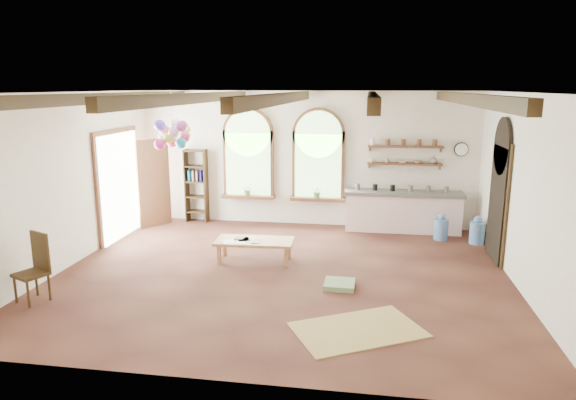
% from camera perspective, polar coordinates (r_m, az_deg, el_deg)
% --- Properties ---
extents(floor, '(8.00, 8.00, 0.00)m').
position_cam_1_polar(floor, '(9.33, -0.67, -8.19)').
color(floor, brown).
rests_on(floor, ground).
extents(ceiling_beams, '(6.20, 6.80, 0.18)m').
position_cam_1_polar(ceiling_beams, '(8.73, -0.72, 11.22)').
color(ceiling_beams, '#382712').
rests_on(ceiling_beams, ceiling).
extents(window_left, '(1.30, 0.28, 2.20)m').
position_cam_1_polar(window_left, '(12.47, -4.44, 4.81)').
color(window_left, brown).
rests_on(window_left, floor).
extents(window_right, '(1.30, 0.28, 2.20)m').
position_cam_1_polar(window_right, '(12.20, 3.38, 4.65)').
color(window_right, brown).
rests_on(window_right, floor).
extents(left_doorway, '(0.10, 1.90, 2.50)m').
position_cam_1_polar(left_doorway, '(11.92, -18.26, 1.50)').
color(left_doorway, brown).
rests_on(left_doorway, floor).
extents(right_doorway, '(0.10, 1.30, 2.40)m').
position_cam_1_polar(right_doorway, '(10.64, 22.24, -0.35)').
color(right_doorway, black).
rests_on(right_doorway, floor).
extents(kitchen_counter, '(2.68, 0.62, 0.94)m').
position_cam_1_polar(kitchen_counter, '(12.16, 12.62, -1.20)').
color(kitchen_counter, '#FED7D8').
rests_on(kitchen_counter, floor).
extents(wall_shelf_lower, '(1.70, 0.24, 0.04)m').
position_cam_1_polar(wall_shelf_lower, '(12.14, 12.81, 3.93)').
color(wall_shelf_lower, brown).
rests_on(wall_shelf_lower, wall_back).
extents(wall_shelf_upper, '(1.70, 0.24, 0.04)m').
position_cam_1_polar(wall_shelf_upper, '(12.09, 12.90, 5.81)').
color(wall_shelf_upper, brown).
rests_on(wall_shelf_upper, wall_back).
extents(wall_clock, '(0.32, 0.04, 0.32)m').
position_cam_1_polar(wall_clock, '(12.31, 18.70, 5.35)').
color(wall_clock, black).
rests_on(wall_clock, wall_back).
extents(bookshelf, '(0.53, 0.32, 1.80)m').
position_cam_1_polar(bookshelf, '(12.85, -10.15, 1.57)').
color(bookshelf, '#382712').
rests_on(bookshelf, floor).
extents(coffee_table, '(1.51, 0.74, 0.42)m').
position_cam_1_polar(coffee_table, '(9.88, -3.74, -4.72)').
color(coffee_table, tan).
rests_on(coffee_table, floor).
extents(side_chair, '(0.57, 0.57, 1.08)m').
position_cam_1_polar(side_chair, '(9.02, -26.45, -8.17)').
color(side_chair, '#382712').
rests_on(side_chair, floor).
extents(floor_mat, '(2.01, 1.76, 0.02)m').
position_cam_1_polar(floor_mat, '(7.38, 7.76, -14.09)').
color(floor_mat, tan).
rests_on(floor_mat, floor).
extents(floor_cushion, '(0.52, 0.52, 0.09)m').
position_cam_1_polar(floor_cushion, '(8.77, 5.74, -9.32)').
color(floor_cushion, gray).
rests_on(floor_cushion, floor).
extents(water_jug_a, '(0.31, 0.31, 0.59)m').
position_cam_1_polar(water_jug_a, '(11.76, 16.64, -3.01)').
color(water_jug_a, '#5E8BCA').
rests_on(water_jug_a, floor).
extents(water_jug_b, '(0.32, 0.32, 0.61)m').
position_cam_1_polar(water_jug_b, '(11.68, 20.28, -3.33)').
color(water_jug_b, '#5E8BCA').
rests_on(water_jug_b, floor).
extents(balloon_cluster, '(0.77, 0.77, 1.14)m').
position_cam_1_polar(balloon_cluster, '(10.75, -12.69, 7.16)').
color(balloon_cluster, white).
rests_on(balloon_cluster, floor).
extents(table_book, '(0.21, 0.26, 0.02)m').
position_cam_1_polar(table_book, '(10.02, -5.76, -4.15)').
color(table_book, olive).
rests_on(table_book, coffee_table).
extents(tablet, '(0.16, 0.24, 0.01)m').
position_cam_1_polar(tablet, '(9.73, -3.56, -4.65)').
color(tablet, black).
rests_on(tablet, coffee_table).
extents(potted_plant_left, '(0.27, 0.23, 0.30)m').
position_cam_1_polar(potted_plant_left, '(12.50, -4.49, 1.19)').
color(potted_plant_left, '#598C4C').
rests_on(potted_plant_left, window_left).
extents(potted_plant_right, '(0.27, 0.23, 0.30)m').
position_cam_1_polar(potted_plant_right, '(12.23, 3.28, 0.95)').
color(potted_plant_right, '#598C4C').
rests_on(potted_plant_right, window_right).
extents(shelf_cup_a, '(0.12, 0.10, 0.10)m').
position_cam_1_polar(shelf_cup_a, '(12.10, 9.28, 4.38)').
color(shelf_cup_a, white).
rests_on(shelf_cup_a, wall_shelf_lower).
extents(shelf_cup_b, '(0.10, 0.10, 0.09)m').
position_cam_1_polar(shelf_cup_b, '(12.11, 10.94, 4.31)').
color(shelf_cup_b, beige).
rests_on(shelf_cup_b, wall_shelf_lower).
extents(shelf_bowl_a, '(0.22, 0.22, 0.05)m').
position_cam_1_polar(shelf_bowl_a, '(12.13, 12.59, 4.16)').
color(shelf_bowl_a, beige).
rests_on(shelf_bowl_a, wall_shelf_lower).
extents(shelf_bowl_b, '(0.20, 0.20, 0.06)m').
position_cam_1_polar(shelf_bowl_b, '(12.16, 14.24, 4.11)').
color(shelf_bowl_b, '#8C664C').
rests_on(shelf_bowl_b, wall_shelf_lower).
extents(shelf_vase, '(0.18, 0.18, 0.19)m').
position_cam_1_polar(shelf_vase, '(12.19, 15.90, 4.34)').
color(shelf_vase, slate).
rests_on(shelf_vase, wall_shelf_lower).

